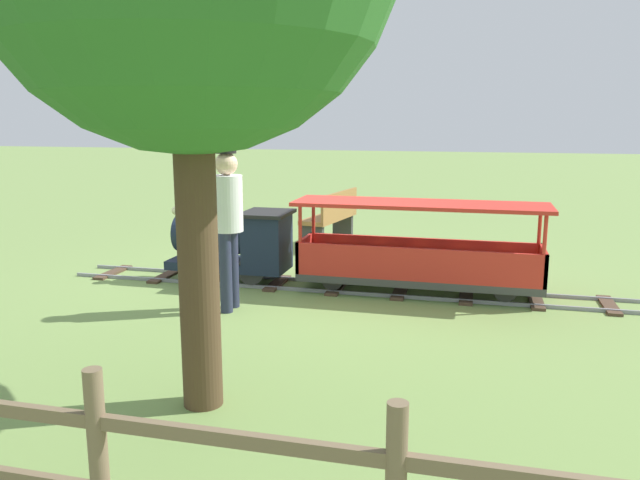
% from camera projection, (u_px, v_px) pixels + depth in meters
% --- Properties ---
extents(ground_plane, '(60.00, 60.00, 0.00)m').
position_uv_depth(ground_plane, '(310.00, 287.00, 7.10)').
color(ground_plane, '#75934C').
extents(track, '(0.67, 6.40, 0.04)m').
position_uv_depth(track, '(337.00, 287.00, 7.02)').
color(track, gray).
rests_on(track, ground_plane).
extents(locomotive, '(0.63, 1.45, 0.99)m').
position_uv_depth(locomotive, '(235.00, 241.00, 7.23)').
color(locomotive, '#192338').
rests_on(locomotive, ground_plane).
extents(passenger_car, '(0.73, 2.70, 0.97)m').
position_uv_depth(passenger_car, '(418.00, 256.00, 6.73)').
color(passenger_car, '#3F3F3F').
rests_on(passenger_car, ground_plane).
extents(conductor_person, '(0.30, 0.30, 1.62)m').
position_uv_depth(conductor_person, '(228.00, 216.00, 6.08)').
color(conductor_person, '#282D47').
rests_on(conductor_person, ground_plane).
extents(park_bench, '(1.35, 0.62, 0.82)m').
position_uv_depth(park_bench, '(332.00, 218.00, 9.35)').
color(park_bench, olive).
rests_on(park_bench, ground_plane).
extents(fence_section, '(0.08, 7.48, 0.90)m').
position_uv_depth(fence_section, '(99.00, 464.00, 2.58)').
color(fence_section, '#756047').
rests_on(fence_section, ground_plane).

